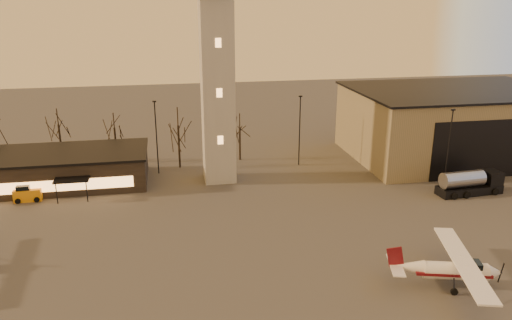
{
  "coord_description": "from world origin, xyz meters",
  "views": [
    {
      "loc": [
        -6.7,
        -32.38,
        23.03
      ],
      "look_at": [
        1.77,
        13.0,
        8.03
      ],
      "focal_mm": 35.0,
      "sensor_mm": 36.0,
      "label": 1
    }
  ],
  "objects_px": {
    "cessna_front": "(457,273)",
    "fuel_truck": "(469,185)",
    "terminal": "(47,169)",
    "service_cart": "(28,194)",
    "control_tower": "(217,55)",
    "hangar": "(454,123)"
  },
  "relations": [
    {
      "from": "service_cart",
      "to": "cessna_front",
      "type": "bearing_deg",
      "value": -35.38
    },
    {
      "from": "cessna_front",
      "to": "fuel_truck",
      "type": "distance_m",
      "value": 22.86
    },
    {
      "from": "cessna_front",
      "to": "terminal",
      "type": "bearing_deg",
      "value": 156.3
    },
    {
      "from": "terminal",
      "to": "service_cart",
      "type": "bearing_deg",
      "value": -105.31
    },
    {
      "from": "hangar",
      "to": "cessna_front",
      "type": "bearing_deg",
      "value": -120.27
    },
    {
      "from": "control_tower",
      "to": "cessna_front",
      "type": "distance_m",
      "value": 37.0
    },
    {
      "from": "cessna_front",
      "to": "service_cart",
      "type": "relative_size",
      "value": 3.92
    },
    {
      "from": "hangar",
      "to": "service_cart",
      "type": "bearing_deg",
      "value": -173.29
    },
    {
      "from": "hangar",
      "to": "fuel_truck",
      "type": "height_order",
      "value": "hangar"
    },
    {
      "from": "cessna_front",
      "to": "service_cart",
      "type": "xyz_separation_m",
      "value": [
        -39.84,
        26.47,
        -0.43
      ]
    },
    {
      "from": "fuel_truck",
      "to": "service_cart",
      "type": "distance_m",
      "value": 53.6
    },
    {
      "from": "control_tower",
      "to": "hangar",
      "type": "height_order",
      "value": "control_tower"
    },
    {
      "from": "control_tower",
      "to": "hangar",
      "type": "bearing_deg",
      "value": 6.31
    },
    {
      "from": "fuel_truck",
      "to": "service_cart",
      "type": "xyz_separation_m",
      "value": [
        -53.03,
        7.8,
        -0.44
      ]
    },
    {
      "from": "control_tower",
      "to": "hangar",
      "type": "distance_m",
      "value": 37.9
    },
    {
      "from": "cessna_front",
      "to": "fuel_truck",
      "type": "xyz_separation_m",
      "value": [
        13.19,
        18.67,
        0.01
      ]
    },
    {
      "from": "terminal",
      "to": "service_cart",
      "type": "distance_m",
      "value": 5.35
    },
    {
      "from": "hangar",
      "to": "terminal",
      "type": "relative_size",
      "value": 1.2
    },
    {
      "from": "terminal",
      "to": "cessna_front",
      "type": "xyz_separation_m",
      "value": [
        38.48,
        -31.45,
        -0.97
      ]
    },
    {
      "from": "control_tower",
      "to": "hangar",
      "type": "relative_size",
      "value": 1.07
    },
    {
      "from": "hangar",
      "to": "service_cart",
      "type": "xyz_separation_m",
      "value": [
        -59.36,
        -6.98,
        -4.4
      ]
    },
    {
      "from": "cessna_front",
      "to": "service_cart",
      "type": "distance_m",
      "value": 47.83
    }
  ]
}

